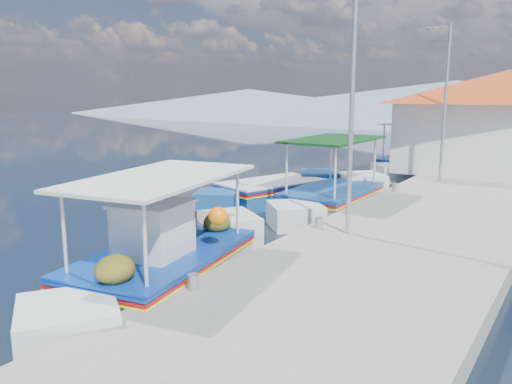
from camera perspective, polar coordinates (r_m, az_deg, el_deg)
The scene contains 10 objects.
ground at distance 14.18m, azimuth -10.80°, elevation -5.53°, with size 160.00×160.00×0.00m, color black.
quay at distance 16.54m, azimuth 19.75°, elevation -2.70°, with size 5.00×44.00×0.50m, color gray.
bollards at distance 16.35m, azimuth 12.06°, elevation -0.99°, with size 0.20×17.20×0.30m.
main_caique at distance 11.11m, azimuth -9.91°, elevation -7.54°, with size 3.17×7.73×2.58m.
caique_green_canopy at distance 17.78m, azimuth 8.52°, elevation -0.69°, with size 2.21×7.30×2.73m.
caique_blue_hull at distance 18.80m, azimuth 1.77°, elevation -0.18°, with size 3.38×6.46×1.21m.
caique_far at distance 26.95m, azimuth 17.07°, elevation 3.21°, with size 2.48×7.96×2.79m.
harbor_building at distance 24.94m, azimuth 25.85°, elevation 7.20°, with size 10.49×10.49×4.40m.
lamp_post_near at distance 12.72m, azimuth 10.20°, elevation 10.21°, with size 1.21×0.14×6.00m.
lamp_post_far at distance 21.28m, azimuth 20.02°, elevation 10.05°, with size 1.21×0.14×6.00m.
Camera 1 is at (9.55, -9.68, 4.03)m, focal length 36.14 mm.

